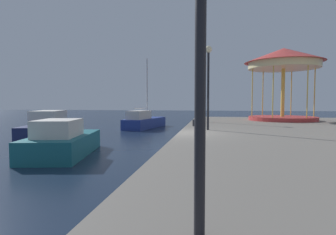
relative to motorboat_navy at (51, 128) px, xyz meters
name	(u,v)px	position (x,y,z in m)	size (l,w,h in m)	color
ground_plane	(179,149)	(8.37, -2.77, -0.64)	(120.00, 120.00, 0.00)	#162338
quay_dock	(322,144)	(14.77, -2.77, -0.24)	(12.79, 28.66, 0.80)	slate
motorboat_navy	(51,128)	(0.00, 0.00, 0.00)	(3.37, 6.11, 1.72)	#19214C
sailboat_blue	(144,121)	(4.14, 7.30, -0.04)	(2.72, 5.81, 6.08)	navy
motorboat_teal	(63,142)	(3.73, -5.08, -0.06)	(2.96, 4.93, 1.54)	#19606B
carousel	(283,66)	(15.45, 7.13, 4.42)	(5.96, 5.96, 5.66)	#B23333
lamp_post_mid_promenade	(208,73)	(9.73, -1.34, 3.12)	(0.36, 0.36, 4.33)	black
lamp_post_far_end	(204,82)	(9.34, 4.39, 3.04)	(0.36, 0.36, 4.20)	black
bollard_center	(200,117)	(8.95, 8.04, 0.36)	(0.24, 0.24, 0.40)	#2D2D33
bollard_north	(194,123)	(8.90, 0.74, 0.36)	(0.24, 0.24, 0.40)	#2D2D33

